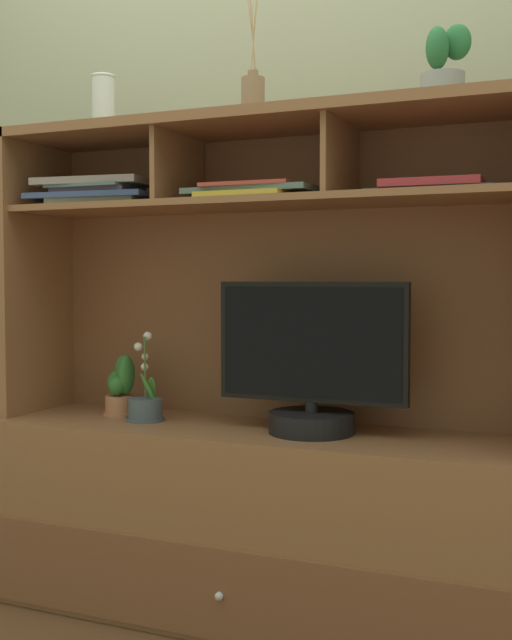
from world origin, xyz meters
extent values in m
cube|color=brown|center=(0.00, 0.00, -0.01)|extent=(6.00, 6.00, 0.02)
cube|color=#A1A686|center=(0.00, 0.27, 1.40)|extent=(6.00, 0.02, 2.80)
cube|color=brown|center=(0.00, 0.00, 0.28)|extent=(1.66, 0.48, 0.57)
cube|color=brown|center=(0.00, -0.24, 0.15)|extent=(1.60, 0.01, 0.26)
sphere|color=silver|center=(0.00, -0.26, 0.15)|extent=(0.02, 0.02, 0.02)
cube|color=brown|center=(-0.80, 0.00, 1.02)|extent=(0.06, 0.37, 0.91)
cube|color=brown|center=(0.00, 0.18, 1.01)|extent=(1.60, 0.02, 0.88)
cube|color=brown|center=(0.00, 0.00, 1.46)|extent=(1.66, 0.37, 0.03)
cube|color=brown|center=(0.00, 0.00, 1.23)|extent=(1.54, 0.34, 0.02)
cube|color=brown|center=(-0.26, 0.00, 1.34)|extent=(0.02, 0.32, 0.21)
cube|color=brown|center=(0.26, 0.00, 1.34)|extent=(0.02, 0.32, 0.21)
cylinder|color=black|center=(0.18, -0.03, 0.60)|extent=(0.25, 0.25, 0.06)
cylinder|color=black|center=(0.18, -0.03, 0.64)|extent=(0.04, 0.04, 0.03)
cube|color=black|center=(0.18, -0.03, 0.83)|extent=(0.56, 0.03, 0.34)
cube|color=black|center=(0.18, -0.04, 0.83)|extent=(0.53, 0.00, 0.31)
cylinder|color=#44515B|center=(-0.36, -0.04, 0.60)|extent=(0.11, 0.11, 0.07)
cylinder|color=#44515B|center=(-0.36, -0.04, 0.57)|extent=(0.12, 0.12, 0.01)
cylinder|color=#4C6B38|center=(-0.36, -0.04, 0.73)|extent=(0.02, 0.02, 0.19)
sphere|color=silver|center=(-0.37, -0.02, 0.73)|extent=(0.02, 0.02, 0.02)
sphere|color=silver|center=(-0.37, -0.02, 0.76)|extent=(0.02, 0.02, 0.02)
sphere|color=silver|center=(-0.38, -0.05, 0.80)|extent=(0.03, 0.03, 0.03)
sphere|color=silver|center=(-0.35, -0.03, 0.83)|extent=(0.03, 0.03, 0.03)
ellipsoid|color=#458E39|center=(-0.34, -0.05, 0.67)|extent=(0.05, 0.07, 0.11)
ellipsoid|color=#458E39|center=(-0.34, -0.03, 0.67)|extent=(0.05, 0.06, 0.08)
cylinder|color=#B3714F|center=(-0.49, 0.02, 0.60)|extent=(0.10, 0.10, 0.06)
cylinder|color=#B3714F|center=(-0.49, 0.02, 0.57)|extent=(0.11, 0.11, 0.01)
ellipsoid|color=#2E6A2E|center=(-0.46, 0.01, 0.70)|extent=(0.05, 0.07, 0.12)
ellipsoid|color=#2E6A2E|center=(-0.48, 0.04, 0.70)|extent=(0.07, 0.06, 0.11)
ellipsoid|color=#2E6A2E|center=(-0.50, 0.02, 0.67)|extent=(0.06, 0.06, 0.08)
ellipsoid|color=#2E6A2E|center=(-0.48, -0.01, 0.67)|extent=(0.05, 0.05, 0.06)
cube|color=gold|center=(0.00, -0.04, 1.24)|extent=(0.26, 0.25, 0.01)
cube|color=slate|center=(0.01, -0.04, 1.26)|extent=(0.39, 0.18, 0.02)
cube|color=#AA3C35|center=(0.01, -0.03, 1.27)|extent=(0.27, 0.23, 0.01)
cube|color=gray|center=(-0.52, -0.03, 1.25)|extent=(0.31, 0.21, 0.02)
cube|color=#384B7E|center=(-0.54, -0.04, 1.26)|extent=(0.42, 0.22, 0.02)
cube|color=#3B3449|center=(-0.52, -0.04, 1.28)|extent=(0.27, 0.17, 0.01)
cube|color=slate|center=(-0.53, -0.04, 1.29)|extent=(0.26, 0.19, 0.01)
cube|color=gray|center=(-0.54, -0.04, 1.31)|extent=(0.38, 0.23, 0.02)
cube|color=#2D403F|center=(0.52, -0.01, 1.24)|extent=(0.34, 0.20, 0.01)
cube|color=#AF3039|center=(0.52, -0.02, 1.26)|extent=(0.27, 0.21, 0.02)
cylinder|color=#8A6C4E|center=(0.00, -0.02, 1.53)|extent=(0.07, 0.07, 0.11)
cylinder|color=#8A6C4E|center=(0.00, -0.02, 1.60)|extent=(0.03, 0.03, 0.02)
cylinder|color=tan|center=(0.00, -0.02, 1.70)|extent=(0.00, 0.05, 0.21)
cylinder|color=tan|center=(0.00, -0.02, 1.70)|extent=(0.03, 0.01, 0.22)
cylinder|color=tan|center=(0.00, -0.02, 1.70)|extent=(0.01, 0.02, 0.22)
cylinder|color=tan|center=(0.00, -0.02, 1.70)|extent=(0.02, 0.02, 0.22)
cylinder|color=tan|center=(0.00, -0.03, 1.70)|extent=(0.03, 0.01, 0.22)
cylinder|color=gray|center=(0.54, -0.02, 1.51)|extent=(0.12, 0.12, 0.07)
cylinder|color=gray|center=(0.54, -0.02, 1.48)|extent=(0.13, 0.13, 0.01)
ellipsoid|color=#256836|center=(0.58, -0.01, 1.62)|extent=(0.07, 0.04, 0.09)
ellipsoid|color=#256836|center=(0.52, 0.01, 1.61)|extent=(0.05, 0.06, 0.08)
ellipsoid|color=#256836|center=(0.53, -0.06, 1.60)|extent=(0.06, 0.07, 0.11)
cylinder|color=silver|center=(-0.54, 0.02, 1.56)|extent=(0.07, 0.07, 0.17)
torus|color=silver|center=(-0.54, 0.02, 1.65)|extent=(0.08, 0.08, 0.01)
camera|label=1|loc=(0.92, -2.15, 1.01)|focal=44.57mm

